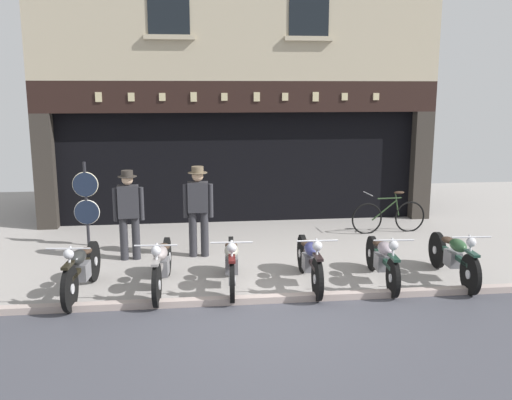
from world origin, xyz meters
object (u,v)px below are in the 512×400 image
at_px(motorcycle_left, 162,264).
at_px(leaning_bicycle, 389,216).
at_px(salesman_left, 129,211).
at_px(motorcycle_center_left, 231,262).
at_px(advert_board_near, 326,148).
at_px(motorcycle_far_left, 82,268).
at_px(motorcycle_right, 454,256).
at_px(tyre_sign_pole, 86,199).
at_px(motorcycle_center, 310,260).
at_px(motorcycle_center_right, 383,259).
at_px(shopkeeper_center, 198,207).

distance_m(motorcycle_left, leaning_bicycle, 5.71).
bearing_deg(salesman_left, leaning_bicycle, -170.00).
xyz_separation_m(motorcycle_center_left, advert_board_near, (2.65, 4.62, 1.29)).
bearing_deg(motorcycle_center_left, motorcycle_far_left, 5.48).
bearing_deg(motorcycle_right, tyre_sign_pole, -21.36).
bearing_deg(motorcycle_right, motorcycle_center_left, 1.53).
xyz_separation_m(motorcycle_right, leaning_bicycle, (0.04, 3.17, -0.05)).
distance_m(motorcycle_far_left, tyre_sign_pole, 2.94).
distance_m(motorcycle_center, tyre_sign_pole, 4.90).
bearing_deg(motorcycle_far_left, tyre_sign_pole, -77.04).
distance_m(motorcycle_center, advert_board_near, 5.04).
bearing_deg(motorcycle_center_left, motorcycle_center_right, -178.18).
bearing_deg(motorcycle_center_right, motorcycle_left, 3.14).
xyz_separation_m(motorcycle_center, advert_board_near, (1.39, 4.66, 1.29)).
xyz_separation_m(motorcycle_center, shopkeeper_center, (-1.74, 1.82, 0.54)).
bearing_deg(motorcycle_center_left, tyre_sign_pole, -42.33).
distance_m(motorcycle_right, advert_board_near, 5.00).
height_order(motorcycle_far_left, salesman_left, salesman_left).
xyz_separation_m(motorcycle_far_left, motorcycle_center_left, (2.31, 0.07, -0.01)).
xyz_separation_m(motorcycle_left, tyre_sign_pole, (-1.61, 2.78, 0.53)).
xyz_separation_m(motorcycle_center_left, motorcycle_right, (3.67, -0.10, -0.00)).
distance_m(motorcycle_far_left, shopkeeper_center, 2.65).
bearing_deg(motorcycle_far_left, motorcycle_right, -175.06).
relative_size(motorcycle_left, tyre_sign_pole, 1.21).
xyz_separation_m(shopkeeper_center, advert_board_near, (3.14, 2.84, 0.76)).
distance_m(motorcycle_center_left, leaning_bicycle, 4.83).
distance_m(motorcycle_center_left, motorcycle_right, 3.67).
bearing_deg(tyre_sign_pole, advert_board_near, 18.85).
bearing_deg(advert_board_near, motorcycle_center, -106.64).
distance_m(motorcycle_center, motorcycle_right, 2.41).
xyz_separation_m(motorcycle_center_right, advert_board_near, (0.19, 4.70, 1.31)).
height_order(motorcycle_center_right, shopkeeper_center, shopkeeper_center).
relative_size(motorcycle_left, shopkeeper_center, 1.20).
distance_m(motorcycle_center_right, tyre_sign_pole, 5.93).
distance_m(shopkeeper_center, tyre_sign_pole, 2.44).
bearing_deg(motorcycle_center_left, shopkeeper_center, -71.13).
bearing_deg(leaning_bicycle, motorcycle_right, 174.91).
relative_size(shopkeeper_center, advert_board_near, 1.88).
height_order(motorcycle_left, shopkeeper_center, shopkeeper_center).
xyz_separation_m(motorcycle_center_right, shopkeeper_center, (-2.95, 1.86, 0.55)).
xyz_separation_m(salesman_left, shopkeeper_center, (1.27, 0.05, 0.03)).
bearing_deg(advert_board_near, motorcycle_center_right, -92.32).
bearing_deg(shopkeeper_center, salesman_left, 4.48).
bearing_deg(leaning_bicycle, motorcycle_far_left, 113.32).
height_order(motorcycle_center_left, tyre_sign_pole, tyre_sign_pole).
xyz_separation_m(motorcycle_right, advert_board_near, (-1.02, 4.72, 1.30)).
bearing_deg(salesman_left, tyre_sign_pole, -52.20).
xyz_separation_m(shopkeeper_center, tyre_sign_pole, (-2.22, 1.02, -0.01)).
xyz_separation_m(motorcycle_center, leaning_bicycle, (2.46, 3.12, -0.05)).
relative_size(motorcycle_center, salesman_left, 1.19).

